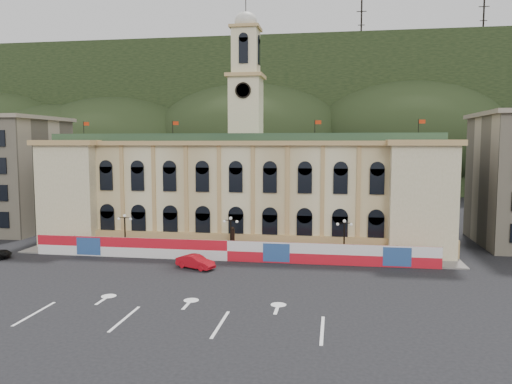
# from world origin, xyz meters

# --- Properties ---
(ground) EXTENTS (260.00, 260.00, 0.00)m
(ground) POSITION_xyz_m (0.00, 0.00, 0.00)
(ground) COLOR black
(ground) RESTS_ON ground
(lane_markings) EXTENTS (26.00, 10.00, 0.02)m
(lane_markings) POSITION_xyz_m (0.00, -5.00, 0.00)
(lane_markings) COLOR white
(lane_markings) RESTS_ON ground
(hill_ridge) EXTENTS (230.00, 80.00, 64.00)m
(hill_ridge) POSITION_xyz_m (0.03, 121.99, 19.48)
(hill_ridge) COLOR black
(hill_ridge) RESTS_ON ground
(city_hall) EXTENTS (56.20, 17.60, 37.10)m
(city_hall) POSITION_xyz_m (0.00, 27.63, 7.85)
(city_hall) COLOR beige
(city_hall) RESTS_ON ground
(hoarding_fence) EXTENTS (50.00, 0.44, 2.50)m
(hoarding_fence) POSITION_xyz_m (0.06, 15.07, 1.25)
(hoarding_fence) COLOR red
(hoarding_fence) RESTS_ON ground
(pavement) EXTENTS (56.00, 5.50, 0.16)m
(pavement) POSITION_xyz_m (0.00, 17.75, 0.08)
(pavement) COLOR slate
(pavement) RESTS_ON ground
(statue) EXTENTS (1.40, 1.40, 3.72)m
(statue) POSITION_xyz_m (0.00, 18.00, 1.19)
(statue) COLOR #595651
(statue) RESTS_ON ground
(lamp_left) EXTENTS (1.96, 0.44, 5.15)m
(lamp_left) POSITION_xyz_m (-14.00, 17.00, 3.07)
(lamp_left) COLOR black
(lamp_left) RESTS_ON ground
(lamp_center) EXTENTS (1.96, 0.44, 5.15)m
(lamp_center) POSITION_xyz_m (0.00, 17.00, 3.07)
(lamp_center) COLOR black
(lamp_center) RESTS_ON ground
(lamp_right) EXTENTS (1.96, 0.44, 5.15)m
(lamp_right) POSITION_xyz_m (14.00, 17.00, 3.07)
(lamp_right) COLOR black
(lamp_right) RESTS_ON ground
(red_sedan) EXTENTS (5.02, 5.86, 1.54)m
(red_sedan) POSITION_xyz_m (-2.82, 10.84, 0.77)
(red_sedan) COLOR #B90D18
(red_sedan) RESTS_ON ground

